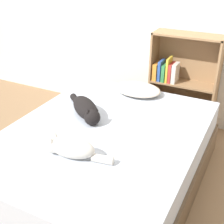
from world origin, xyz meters
TOP-DOWN VIEW (x-y plane):
  - ground_plane at (0.00, 0.00)m, footprint 8.00×8.00m
  - wall_back at (0.00, 1.44)m, footprint 8.00×0.06m
  - bed at (0.00, 0.00)m, footprint 1.49×1.94m
  - pillow at (-0.04, 0.78)m, footprint 0.46×0.33m
  - cat_light at (-0.04, -0.40)m, footprint 0.49×0.20m
  - cat_dark at (-0.25, 0.14)m, footprint 0.51×0.45m
  - bookshelf at (0.25, 1.30)m, footprint 0.71×0.26m

SIDE VIEW (x-z plane):
  - ground_plane at x=0.00m, z-range 0.00..0.00m
  - bed at x=0.00m, z-range 0.00..0.52m
  - bookshelf at x=0.25m, z-range 0.02..1.06m
  - pillow at x=-0.04m, z-range 0.52..0.62m
  - cat_light at x=-0.04m, z-range 0.52..0.67m
  - cat_dark at x=-0.25m, z-range 0.52..0.67m
  - wall_back at x=0.00m, z-range 0.00..2.50m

